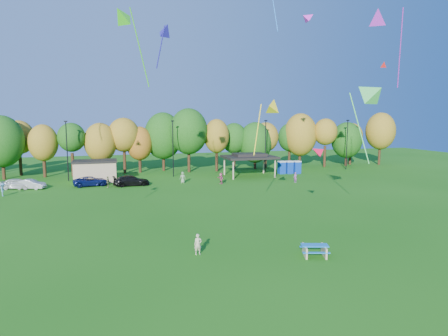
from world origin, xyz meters
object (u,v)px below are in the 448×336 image
object	(u,v)px
car_c	(91,181)
picnic_table	(314,249)
porta_potties	(289,167)
car_d	(131,181)
car_b	(30,184)
kite_flyer	(198,244)
car_a	(17,184)

from	to	relation	value
car_c	picnic_table	bearing A→B (deg)	-164.06
porta_potties	car_d	distance (m)	27.06
picnic_table	car_b	world-z (taller)	car_b
picnic_table	car_c	size ratio (longest dim) A/B	0.46
picnic_table	kite_flyer	distance (m)	8.24
porta_potties	car_c	bearing A→B (deg)	-173.76
porta_potties	picnic_table	world-z (taller)	porta_potties
car_a	car_b	world-z (taller)	car_a
car_c	car_d	world-z (taller)	car_d
porta_potties	car_d	bearing A→B (deg)	-169.59
kite_flyer	car_a	xyz separation A→B (m)	(-18.04, 31.85, -0.02)
picnic_table	car_d	xyz separation A→B (m)	(-10.92, 32.71, 0.26)
porta_potties	car_a	bearing A→B (deg)	-175.60
kite_flyer	car_b	bearing A→B (deg)	120.22
car_b	car_c	bearing A→B (deg)	-69.11
car_a	car_b	distance (m)	1.77
picnic_table	car_b	size ratio (longest dim) A/B	0.56
car_d	car_a	bearing A→B (deg)	79.26
car_b	car_d	world-z (taller)	car_d
car_a	car_b	xyz separation A→B (m)	(1.69, -0.53, -0.08)
car_a	picnic_table	bearing A→B (deg)	-129.15
kite_flyer	picnic_table	bearing A→B (deg)	-15.33
car_c	car_a	bearing A→B (deg)	78.43
kite_flyer	car_c	world-z (taller)	kite_flyer
kite_flyer	car_d	distance (m)	30.32
porta_potties	picnic_table	distance (m)	40.75
car_a	car_d	size ratio (longest dim) A/B	0.85
picnic_table	car_a	distance (m)	43.05
kite_flyer	car_d	size ratio (longest dim) A/B	0.30
car_a	car_d	distance (m)	15.05
car_b	car_d	size ratio (longest dim) A/B	0.79
kite_flyer	car_a	distance (m)	36.61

